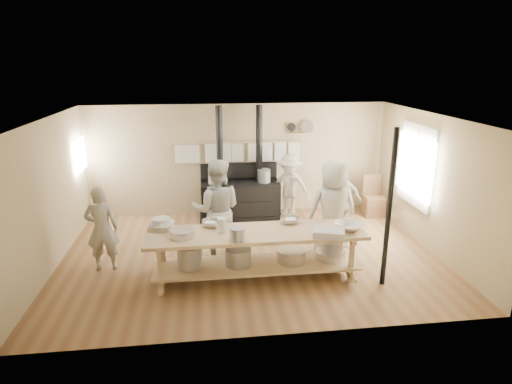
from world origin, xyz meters
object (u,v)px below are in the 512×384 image
at_px(prep_table, 256,250).
at_px(roasting_pan, 329,233).
at_px(cook_center, 333,210).
at_px(cook_by_window, 289,187).
at_px(stove, 240,196).
at_px(chair, 373,204).
at_px(cook_far_left, 102,229).
at_px(cook_right, 338,204).
at_px(cook_left, 217,210).

bearing_deg(prep_table, roasting_pan, -16.12).
xyz_separation_m(cook_center, cook_by_window, (-0.37, 2.13, -0.17)).
bearing_deg(cook_by_window, stove, -169.08).
distance_m(cook_by_window, chair, 2.10).
relative_size(prep_table, cook_far_left, 2.36).
bearing_deg(stove, roasting_pan, -71.20).
bearing_deg(cook_far_left, roasting_pan, 161.14).
relative_size(prep_table, cook_right, 2.17).
xyz_separation_m(cook_by_window, roasting_pan, (0.03, -3.08, 0.14)).
distance_m(cook_right, cook_by_window, 1.64).
height_order(prep_table, chair, chair).
xyz_separation_m(cook_right, chair, (1.35, 1.47, -0.55)).
distance_m(stove, cook_left, 2.28).
xyz_separation_m(cook_left, cook_by_window, (1.72, 1.88, -0.18)).
bearing_deg(cook_left, prep_table, 130.44).
relative_size(cook_left, cook_right, 1.14).
height_order(stove, cook_center, stove).
bearing_deg(cook_right, stove, -49.71).
distance_m(cook_far_left, cook_right, 4.44).
height_order(stove, cook_left, stove).
height_order(cook_center, roasting_pan, cook_center).
height_order(prep_table, cook_left, cook_left).
bearing_deg(cook_far_left, stove, -141.77).
bearing_deg(cook_by_window, roasting_pan, -65.01).
relative_size(cook_far_left, cook_left, 0.81).
relative_size(cook_far_left, chair, 1.59).
bearing_deg(prep_table, chair, 40.90).
relative_size(cook_left, chair, 1.97).
distance_m(stove, cook_right, 2.54).
bearing_deg(cook_right, cook_far_left, 2.23).
height_order(cook_far_left, cook_right, cook_right).
xyz_separation_m(cook_by_window, chair, (2.04, -0.01, -0.48)).
height_order(cook_far_left, cook_left, cook_left).
distance_m(cook_left, cook_right, 2.45).
relative_size(cook_left, roasting_pan, 3.86).
bearing_deg(cook_left, cook_right, -165.02).
bearing_deg(cook_center, roasting_pan, 69.49).
bearing_deg(cook_by_window, cook_right, -40.50).
relative_size(cook_far_left, cook_by_window, 0.99).
xyz_separation_m(prep_table, cook_right, (1.81, 1.26, 0.31)).
distance_m(prep_table, cook_far_left, 2.69).
distance_m(cook_left, roasting_pan, 2.11).
bearing_deg(stove, cook_left, -105.66).
xyz_separation_m(cook_far_left, chair, (5.75, 2.07, -0.48)).
relative_size(stove, cook_far_left, 1.71).
distance_m(stove, cook_by_window, 1.17).
bearing_deg(chair, cook_center, -124.07).
bearing_deg(cook_by_window, cook_center, -55.56).
distance_m(stove, prep_table, 3.02).
bearing_deg(cook_far_left, chair, -164.15).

